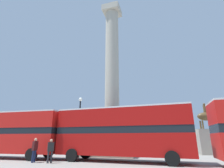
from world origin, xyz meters
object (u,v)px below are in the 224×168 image
equestrian_statue (210,139)px  street_lamp (79,125)px  bus_c (122,131)px  monument_column (112,99)px  pedestrian_near_lamp (51,149)px  bus_a (8,132)px  pedestrian_by_plinth (35,148)px

equestrian_statue → street_lamp: bearing=-166.4°
bus_c → equestrian_statue: (8.37, 9.98, -0.63)m
monument_column → pedestrian_near_lamp: bearing=-108.0°
equestrian_statue → pedestrian_near_lamp: equestrian_statue is taller
equestrian_statue → bus_a: bearing=-169.1°
monument_column → bus_a: (-8.76, -6.17, -4.10)m
monument_column → bus_c: (2.56, -5.40, -4.08)m
bus_a → monument_column: bearing=31.0°
bus_c → pedestrian_by_plinth: bearing=-158.0°
street_lamp → pedestrian_by_plinth: size_ratio=3.30×
bus_a → equestrian_statue: bearing=24.5°
monument_column → equestrian_statue: monument_column is taller
monument_column → street_lamp: bearing=-124.3°
equestrian_statue → pedestrian_by_plinth: (-14.85, -12.47, -0.70)m
bus_a → pedestrian_by_plinth: bearing=-23.6°
equestrian_statue → street_lamp: equestrian_statue is taller
monument_column → pedestrian_by_plinth: 10.34m
bus_a → bus_c: size_ratio=1.01×
pedestrian_near_lamp → monument_column: bearing=-156.9°
monument_column → pedestrian_near_lamp: monument_column is taller
bus_c → street_lamp: (-4.98, 1.84, 0.74)m
bus_a → equestrian_statue: (19.69, 10.76, -0.62)m
bus_c → street_lamp: bearing=160.8°
monument_column → bus_a: size_ratio=1.88×
monument_column → street_lamp: monument_column is taller
bus_c → pedestrian_near_lamp: bearing=-153.8°
bus_c → pedestrian_near_lamp: bus_c is taller
equestrian_statue → pedestrian_by_plinth: 19.40m
pedestrian_by_plinth → monument_column: bearing=150.4°
equestrian_statue → pedestrian_by_plinth: bearing=-157.7°
pedestrian_by_plinth → equestrian_statue: bearing=126.9°
monument_column → bus_a: 11.47m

